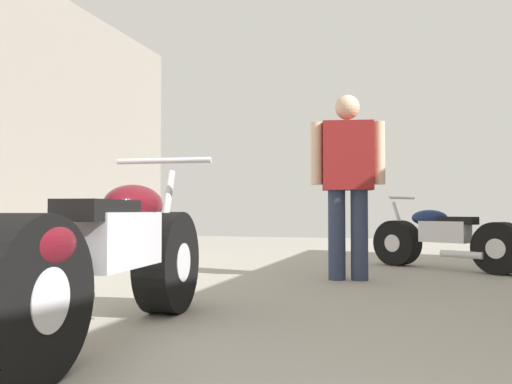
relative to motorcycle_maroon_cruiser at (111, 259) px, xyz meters
The scene contains 4 objects.
ground_plane 1.58m from the motorcycle_maroon_cruiser, 58.22° to the left, with size 18.17×18.17×0.00m, color #9E998E.
motorcycle_maroon_cruiser is the anchor object (origin of this frame).
motorcycle_black_naked 4.32m from the motorcycle_maroon_cruiser, 65.26° to the left, with size 1.62×1.10×0.82m.
mechanic_in_blue 2.93m from the motorcycle_maroon_cruiser, 72.60° to the left, with size 0.71×0.34×1.76m.
Camera 1 is at (0.67, 0.12, 0.66)m, focal length 37.36 mm.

